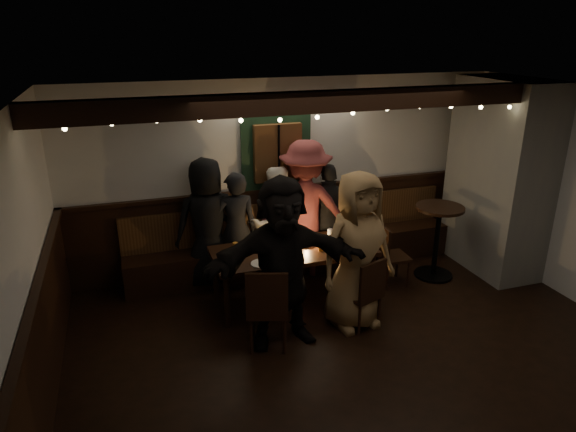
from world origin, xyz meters
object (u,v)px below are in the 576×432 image
object	(u,v)px
person_b	(236,229)
person_f	(282,263)
chair_near_left	(267,305)
person_a	(208,223)
person_c	(275,223)
chair_end	(388,252)
chair_near_right	(366,290)
dining_table	(293,254)
person_g	(357,251)
person_e	(328,218)
high_top	(438,233)
person_d	(305,209)

from	to	relation	value
person_b	person_f	size ratio (longest dim) A/B	0.83
person_b	person_f	world-z (taller)	person_f
chair_near_left	person_a	distance (m)	1.73
person_c	chair_end	bearing A→B (deg)	138.05
chair_near_right	person_a	bearing A→B (deg)	132.15
person_b	dining_table	bearing A→B (deg)	132.81
person_c	person_g	xyz separation A→B (m)	(0.50, -1.44, 0.14)
chair_near_right	person_c	distance (m)	1.69
chair_near_right	person_b	world-z (taller)	person_b
person_e	person_a	bearing A→B (deg)	-2.26
chair_end	person_g	bearing A→B (deg)	-138.20
chair_near_left	high_top	bearing A→B (deg)	19.59
high_top	dining_table	bearing A→B (deg)	-178.88
chair_near_right	person_a	size ratio (longest dim) A/B	0.50
dining_table	person_f	world-z (taller)	person_f
person_e	person_g	size ratio (longest dim) A/B	0.84
person_b	person_c	world-z (taller)	person_c
chair_near_left	person_f	size ratio (longest dim) A/B	0.51
chair_near_left	person_g	xyz separation A→B (m)	(1.08, 0.19, 0.37)
person_f	person_g	distance (m)	0.88
person_g	person_f	bearing A→B (deg)	177.09
person_a	chair_end	bearing A→B (deg)	156.51
person_b	person_d	distance (m)	0.97
chair_near_right	chair_near_left	bearing A→B (deg)	-176.92
dining_table	high_top	distance (m)	2.04
person_c	chair_near_left	bearing A→B (deg)	56.97
dining_table	person_g	world-z (taller)	person_g
chair_near_left	dining_table	bearing A→B (deg)	56.94
dining_table	chair_end	bearing A→B (deg)	0.95
person_c	person_g	size ratio (longest dim) A/B	0.85
dining_table	person_e	xyz separation A→B (m)	(0.75, 0.71, 0.12)
chair_near_right	person_e	bearing A→B (deg)	83.22
person_a	person_d	size ratio (longest dim) A/B	0.92
person_e	person_f	size ratio (longest dim) A/B	0.82
person_d	person_b	bearing A→B (deg)	20.46
person_b	person_e	bearing A→B (deg)	-174.53
chair_near_left	person_d	distance (m)	1.92
chair_near_left	high_top	world-z (taller)	high_top
chair_end	person_d	bearing A→B (deg)	142.87
person_b	person_e	xyz separation A→B (m)	(1.30, 0.04, -0.01)
chair_end	person_g	world-z (taller)	person_g
chair_near_right	person_g	bearing A→B (deg)	119.98
person_b	person_g	world-z (taller)	person_g
chair_near_left	person_a	xyz separation A→B (m)	(-0.31, 1.67, 0.32)
chair_near_left	person_d	bearing A→B (deg)	58.20
person_a	person_b	world-z (taller)	person_a
person_b	person_e	world-z (taller)	person_b
person_e	chair_near_left	bearing A→B (deg)	50.28
person_b	person_f	bearing A→B (deg)	100.20
chair_near_right	high_top	world-z (taller)	high_top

